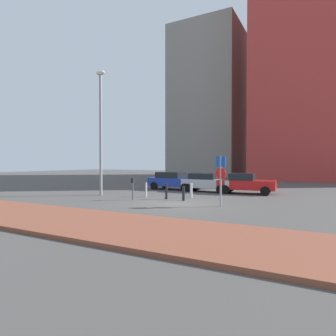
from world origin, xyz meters
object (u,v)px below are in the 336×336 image
at_px(parked_car_red, 246,183).
at_px(traffic_bollard_edge, 146,190).
at_px(parked_car_silver, 207,182).
at_px(street_lamp, 101,124).
at_px(traffic_bollard_near, 166,191).
at_px(traffic_bollard_far, 183,193).
at_px(parking_meter, 133,186).
at_px(parking_sign_post, 221,175).
at_px(parked_car_blue, 173,180).
at_px(traffic_bollard_mid, 191,190).

relative_size(parked_car_red, traffic_bollard_edge, 4.41).
relative_size(parked_car_silver, street_lamp, 0.47).
bearing_deg(traffic_bollard_near, traffic_bollard_far, -5.44).
height_order(parked_car_red, traffic_bollard_edge, parked_car_red).
relative_size(parked_car_red, parking_meter, 3.13).
relative_size(parking_sign_post, traffic_bollard_edge, 2.78).
height_order(parking_sign_post, traffic_bollard_edge, parking_sign_post).
bearing_deg(traffic_bollard_edge, parked_car_silver, 65.59).
relative_size(parked_car_silver, traffic_bollard_near, 4.07).
relative_size(parked_car_silver, traffic_bollard_edge, 4.27).
distance_m(parked_car_blue, parked_car_silver, 3.12).
bearing_deg(parking_meter, traffic_bollard_far, 22.93).
xyz_separation_m(street_lamp, traffic_bollard_mid, (6.16, 1.60, -4.50)).
xyz_separation_m(parked_car_blue, parked_car_red, (6.09, -0.22, -0.02)).
distance_m(parking_meter, traffic_bollard_mid, 3.83).
bearing_deg(traffic_bollard_far, street_lamp, -178.84).
bearing_deg(parking_meter, parked_car_red, 53.11).
height_order(parked_car_red, traffic_bollard_mid, parked_car_red).
xyz_separation_m(street_lamp, traffic_bollard_edge, (3.33, 0.64, -4.51)).
height_order(parked_car_silver, parking_sign_post, parking_sign_post).
xyz_separation_m(parking_sign_post, street_lamp, (-8.99, 1.05, 3.33)).
bearing_deg(parked_car_blue, parking_sign_post, -48.14).
xyz_separation_m(traffic_bollard_mid, traffic_bollard_edge, (-2.84, -0.97, -0.01)).
distance_m(parking_sign_post, traffic_bollard_near, 4.28).
distance_m(parked_car_red, traffic_bollard_mid, 4.96).
height_order(parked_car_silver, traffic_bollard_near, parked_car_silver).
distance_m(parked_car_silver, parking_sign_post, 7.71).
relative_size(traffic_bollard_mid, traffic_bollard_far, 1.11).
distance_m(traffic_bollard_near, traffic_bollard_far, 1.24).
height_order(parked_car_red, street_lamp, street_lamp).
xyz_separation_m(parked_car_silver, traffic_bollard_edge, (-2.37, -5.22, -0.30)).
bearing_deg(traffic_bollard_near, parked_car_blue, 113.07).
xyz_separation_m(parked_car_red, traffic_bollard_mid, (-2.51, -4.27, -0.28)).
bearing_deg(traffic_bollard_mid, parked_car_silver, 96.29).
bearing_deg(parking_sign_post, parked_car_blue, 131.86).
bearing_deg(parked_car_silver, street_lamp, -134.20).
xyz_separation_m(street_lamp, traffic_bollard_near, (5.07, 0.25, -4.48)).
distance_m(parking_sign_post, traffic_bollard_edge, 6.02).
distance_m(parked_car_blue, street_lamp, 7.84).
relative_size(parked_car_red, traffic_bollard_mid, 4.34).
bearing_deg(parked_car_silver, traffic_bollard_mid, -83.71).
bearing_deg(parked_car_red, parking_meter, -126.89).
bearing_deg(parked_car_blue, traffic_bollard_near, -66.93).
bearing_deg(traffic_bollard_far, parked_car_blue, 121.96).
distance_m(parking_meter, traffic_bollard_far, 3.12).
bearing_deg(traffic_bollard_far, traffic_bollard_edge, 170.31).
height_order(parking_meter, traffic_bollard_far, parking_meter).
bearing_deg(traffic_bollard_near, traffic_bollard_mid, 51.19).
xyz_separation_m(parked_car_red, traffic_bollard_far, (-2.37, -5.75, -0.33)).
relative_size(parked_car_silver, parked_car_red, 0.97).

